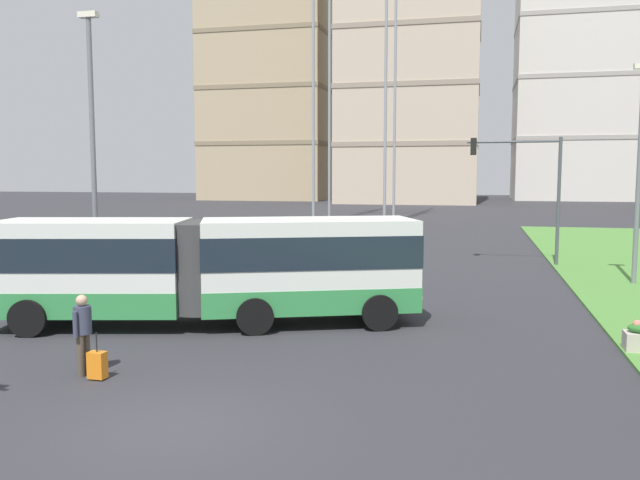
{
  "coord_description": "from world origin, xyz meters",
  "views": [
    {
      "loc": [
        4.92,
        -9.74,
        4.27
      ],
      "look_at": [
        0.1,
        10.11,
        2.2
      ],
      "focal_mm": 36.41,
      "sensor_mm": 36.0,
      "label": 1
    }
  ],
  "objects_px": {
    "pedestrian_crossing": "(83,329)",
    "rolling_suitcase": "(97,365)",
    "articulated_bus": "(209,267)",
    "car_white_van": "(232,251)",
    "traffic_light_far_right": "(528,177)",
    "apartment_tower_westcentre": "(409,64)",
    "streetlight_left": "(93,142)",
    "streetlight_median": "(639,165)",
    "apartment_tower_centre": "(578,84)",
    "apartment_tower_west": "(269,40)"
  },
  "relations": [
    {
      "from": "streetlight_left",
      "to": "apartment_tower_westcentre",
      "type": "relative_size",
      "value": 0.24
    },
    {
      "from": "apartment_tower_westcentre",
      "to": "pedestrian_crossing",
      "type": "bearing_deg",
      "value": -88.54
    },
    {
      "from": "streetlight_left",
      "to": "streetlight_median",
      "type": "relative_size",
      "value": 1.18
    },
    {
      "from": "car_white_van",
      "to": "streetlight_left",
      "type": "bearing_deg",
      "value": -109.06
    },
    {
      "from": "apartment_tower_westcentre",
      "to": "apartment_tower_centre",
      "type": "height_order",
      "value": "apartment_tower_westcentre"
    },
    {
      "from": "car_white_van",
      "to": "traffic_light_far_right",
      "type": "xyz_separation_m",
      "value": [
        13.21,
        3.82,
        3.39
      ]
    },
    {
      "from": "traffic_light_far_right",
      "to": "streetlight_median",
      "type": "bearing_deg",
      "value": -52.4
    },
    {
      "from": "pedestrian_crossing",
      "to": "streetlight_left",
      "type": "bearing_deg",
      "value": 120.99
    },
    {
      "from": "pedestrian_crossing",
      "to": "streetlight_median",
      "type": "bearing_deg",
      "value": 46.94
    },
    {
      "from": "rolling_suitcase",
      "to": "apartment_tower_centre",
      "type": "relative_size",
      "value": 0.02
    },
    {
      "from": "streetlight_median",
      "to": "rolling_suitcase",
      "type": "bearing_deg",
      "value": -131.76
    },
    {
      "from": "pedestrian_crossing",
      "to": "apartment_tower_westcentre",
      "type": "xyz_separation_m",
      "value": [
        -2.2,
        86.46,
        19.57
      ]
    },
    {
      "from": "car_white_van",
      "to": "rolling_suitcase",
      "type": "height_order",
      "value": "car_white_van"
    },
    {
      "from": "traffic_light_far_right",
      "to": "apartment_tower_centre",
      "type": "xyz_separation_m",
      "value": [
        13.71,
        86.41,
        15.28
      ]
    },
    {
      "from": "articulated_bus",
      "to": "rolling_suitcase",
      "type": "distance_m",
      "value": 5.43
    },
    {
      "from": "pedestrian_crossing",
      "to": "rolling_suitcase",
      "type": "distance_m",
      "value": 0.85
    },
    {
      "from": "apartment_tower_west",
      "to": "rolling_suitcase",
      "type": "bearing_deg",
      "value": -74.08
    },
    {
      "from": "pedestrian_crossing",
      "to": "streetlight_median",
      "type": "distance_m",
      "value": 20.87
    },
    {
      "from": "rolling_suitcase",
      "to": "apartment_tower_west",
      "type": "distance_m",
      "value": 103.02
    },
    {
      "from": "car_white_van",
      "to": "apartment_tower_westcentre",
      "type": "xyz_separation_m",
      "value": [
        0.67,
        70.45,
        19.82
      ]
    },
    {
      "from": "articulated_bus",
      "to": "traffic_light_far_right",
      "type": "relative_size",
      "value": 1.99
    },
    {
      "from": "rolling_suitcase",
      "to": "streetlight_left",
      "type": "distance_m",
      "value": 11.92
    },
    {
      "from": "rolling_suitcase",
      "to": "traffic_light_far_right",
      "type": "distance_m",
      "value": 22.66
    },
    {
      "from": "car_white_van",
      "to": "traffic_light_far_right",
      "type": "height_order",
      "value": "traffic_light_far_right"
    },
    {
      "from": "car_white_van",
      "to": "streetlight_left",
      "type": "distance_m",
      "value": 8.86
    },
    {
      "from": "articulated_bus",
      "to": "streetlight_left",
      "type": "height_order",
      "value": "streetlight_left"
    },
    {
      "from": "rolling_suitcase",
      "to": "traffic_light_far_right",
      "type": "height_order",
      "value": "traffic_light_far_right"
    },
    {
      "from": "car_white_van",
      "to": "streetlight_median",
      "type": "bearing_deg",
      "value": -3.36
    },
    {
      "from": "apartment_tower_westcentre",
      "to": "apartment_tower_centre",
      "type": "bearing_deg",
      "value": 37.01
    },
    {
      "from": "rolling_suitcase",
      "to": "apartment_tower_centre",
      "type": "height_order",
      "value": "apartment_tower_centre"
    },
    {
      "from": "traffic_light_far_right",
      "to": "apartment_tower_westcentre",
      "type": "height_order",
      "value": "apartment_tower_westcentre"
    },
    {
      "from": "articulated_bus",
      "to": "traffic_light_far_right",
      "type": "distance_m",
      "value": 17.8
    },
    {
      "from": "pedestrian_crossing",
      "to": "streetlight_left",
      "type": "height_order",
      "value": "streetlight_left"
    },
    {
      "from": "rolling_suitcase",
      "to": "streetlight_left",
      "type": "bearing_deg",
      "value": 122.49
    },
    {
      "from": "car_white_van",
      "to": "rolling_suitcase",
      "type": "relative_size",
      "value": 4.64
    },
    {
      "from": "traffic_light_far_right",
      "to": "apartment_tower_westcentre",
      "type": "relative_size",
      "value": 0.15
    },
    {
      "from": "articulated_bus",
      "to": "car_white_van",
      "type": "relative_size",
      "value": 2.65
    },
    {
      "from": "car_white_van",
      "to": "streetlight_median",
      "type": "relative_size",
      "value": 0.54
    },
    {
      "from": "car_white_van",
      "to": "pedestrian_crossing",
      "type": "height_order",
      "value": "pedestrian_crossing"
    },
    {
      "from": "car_white_van",
      "to": "apartment_tower_west",
      "type": "bearing_deg",
      "value": 106.77
    },
    {
      "from": "traffic_light_far_right",
      "to": "apartment_tower_west",
      "type": "xyz_separation_m",
      "value": [
        -37.17,
        75.67,
        22.84
      ]
    },
    {
      "from": "rolling_suitcase",
      "to": "apartment_tower_centre",
      "type": "bearing_deg",
      "value": 77.51
    },
    {
      "from": "rolling_suitcase",
      "to": "apartment_tower_centre",
      "type": "distance_m",
      "value": 110.68
    },
    {
      "from": "car_white_van",
      "to": "articulated_bus",
      "type": "bearing_deg",
      "value": -71.86
    },
    {
      "from": "pedestrian_crossing",
      "to": "apartment_tower_centre",
      "type": "distance_m",
      "value": 110.47
    },
    {
      "from": "car_white_van",
      "to": "pedestrian_crossing",
      "type": "distance_m",
      "value": 16.27
    },
    {
      "from": "car_white_van",
      "to": "apartment_tower_westcentre",
      "type": "distance_m",
      "value": 73.19
    },
    {
      "from": "apartment_tower_west",
      "to": "apartment_tower_centre",
      "type": "height_order",
      "value": "apartment_tower_west"
    },
    {
      "from": "pedestrian_crossing",
      "to": "traffic_light_far_right",
      "type": "height_order",
      "value": "traffic_light_far_right"
    },
    {
      "from": "traffic_light_far_right",
      "to": "pedestrian_crossing",
      "type": "bearing_deg",
      "value": -117.52
    }
  ]
}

